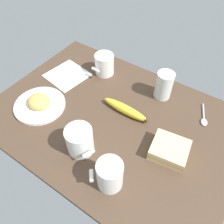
{
  "coord_description": "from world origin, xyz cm",
  "views": [
    {
      "loc": [
        -29.52,
        43.58,
        66.44
      ],
      "look_at": [
        0.0,
        0.0,
        5.0
      ],
      "focal_mm": 35.73,
      "sensor_mm": 36.0,
      "label": 1
    }
  ],
  "objects": [
    {
      "name": "coffee_mug_milky",
      "position": [
        17.27,
        -19.53,
        6.73
      ],
      "size": [
        8.24,
        10.48,
        9.2
      ],
      "color": "white",
      "rests_on": "tabletop"
    },
    {
      "name": "coffee_mug_black",
      "position": [
        -13.62,
        21.28,
        7.37
      ],
      "size": [
        9.36,
        8.8,
        10.46
      ],
      "color": "white",
      "rests_on": "tabletop"
    },
    {
      "name": "coffee_mug_spare",
      "position": [
        0.87,
        16.96,
        7.09
      ],
      "size": [
        11.13,
        8.75,
        9.9
      ],
      "color": "white",
      "rests_on": "tabletop"
    },
    {
      "name": "glass_of_milk",
      "position": [
        -10.27,
        -20.77,
        6.98
      ],
      "size": [
        6.69,
        6.69,
        11.26
      ],
      "color": "silver",
      "rests_on": "tabletop"
    },
    {
      "name": "sandwich_main",
      "position": [
        -23.9,
        2.38,
        4.2
      ],
      "size": [
        12.87,
        11.9,
        4.4
      ],
      "color": "beige",
      "rests_on": "tabletop"
    },
    {
      "name": "paper_napkin",
      "position": [
        29.93,
        -8.75,
        2.15
      ],
      "size": [
        18.13,
        18.13,
        0.3
      ],
      "primitive_type": "cube",
      "rotation": [
        0.0,
        0.0,
        -0.15
      ],
      "color": "white",
      "rests_on": "tabletop"
    },
    {
      "name": "tabletop",
      "position": [
        0.0,
        0.0,
        1.0
      ],
      "size": [
        90.0,
        64.0,
        2.0
      ],
      "primitive_type": "cube",
      "color": "#4C3828",
      "rests_on": "ground"
    },
    {
      "name": "banana",
      "position": [
        -2.69,
        -4.76,
        3.73
      ],
      "size": [
        19.09,
        3.91,
        3.46
      ],
      "color": "yellow",
      "rests_on": "tabletop"
    },
    {
      "name": "spoon",
      "position": [
        -28.61,
        -18.42,
        2.38
      ],
      "size": [
        5.48,
        10.8,
        0.8
      ],
      "color": "silver",
      "rests_on": "tabletop"
    },
    {
      "name": "plate_of_food",
      "position": [
        26.31,
        11.09,
        3.41
      ],
      "size": [
        19.6,
        19.6,
        5.0
      ],
      "color": "white",
      "rests_on": "tabletop"
    }
  ]
}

